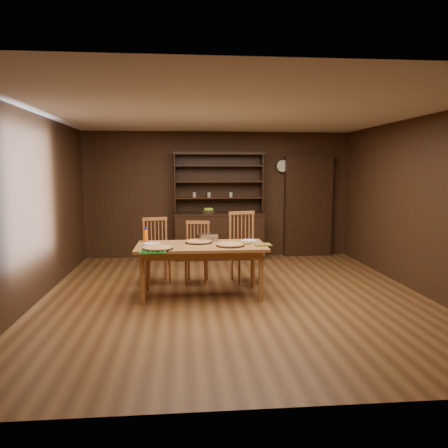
{
  "coord_description": "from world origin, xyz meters",
  "views": [
    {
      "loc": [
        -0.71,
        -6.1,
        1.82
      ],
      "look_at": [
        -0.11,
        0.4,
        1.01
      ],
      "focal_mm": 35.0,
      "sensor_mm": 36.0,
      "label": 1
    }
  ],
  "objects": [
    {
      "name": "china_hutch",
      "position": [
        -0.0,
        2.75,
        0.6
      ],
      "size": [
        1.84,
        0.52,
        2.17
      ],
      "color": "black",
      "rests_on": "floor"
    },
    {
      "name": "chair_right",
      "position": [
        0.26,
        0.88,
        0.61
      ],
      "size": [
        0.56,
        0.55,
        1.14
      ],
      "rotation": [
        0.0,
        0.0,
        0.24
      ],
      "color": "#AD663B",
      "rests_on": "floor"
    },
    {
      "name": "floor",
      "position": [
        0.0,
        0.0,
        0.0
      ],
      "size": [
        6.0,
        6.0,
        0.0
      ],
      "primitive_type": "plane",
      "color": "brown",
      "rests_on": "ground"
    },
    {
      "name": "pizza_right",
      "position": [
        -0.07,
        -0.05,
        0.77
      ],
      "size": [
        0.41,
        0.41,
        0.04
      ],
      "color": "black",
      "rests_on": "dining_table"
    },
    {
      "name": "plate_left",
      "position": [
        -1.19,
        0.2,
        0.76
      ],
      "size": [
        0.27,
        0.27,
        0.02
      ],
      "color": "white",
      "rests_on": "dining_table"
    },
    {
      "name": "plate_right",
      "position": [
        0.27,
        0.34,
        0.76
      ],
      "size": [
        0.27,
        0.27,
        0.02
      ],
      "color": "white",
      "rests_on": "dining_table"
    },
    {
      "name": "pot_holder_a",
      "position": [
        0.41,
        -0.03,
        0.76
      ],
      "size": [
        0.24,
        0.24,
        0.02
      ],
      "primitive_type": "cube",
      "rotation": [
        0.0,
        0.0,
        0.06
      ],
      "color": "#A52312",
      "rests_on": "dining_table"
    },
    {
      "name": "pizza_center",
      "position": [
        -0.5,
        0.26,
        0.77
      ],
      "size": [
        0.41,
        0.41,
        0.04
      ],
      "color": "black",
      "rests_on": "dining_table"
    },
    {
      "name": "chair_left",
      "position": [
        -1.17,
        0.97,
        0.56
      ],
      "size": [
        0.52,
        0.5,
        1.05
      ],
      "rotation": [
        0.0,
        0.0,
        0.25
      ],
      "color": "#AD663B",
      "rests_on": "floor"
    },
    {
      "name": "wall_clock",
      "position": [
        1.35,
        2.96,
        1.9
      ],
      "size": [
        0.3,
        0.05,
        0.3
      ],
      "color": "black",
      "rests_on": "room_shell"
    },
    {
      "name": "foil_dish",
      "position": [
        -0.37,
        0.4,
        0.8
      ],
      "size": [
        0.32,
        0.27,
        0.11
      ],
      "primitive_type": "cube",
      "rotation": [
        0.0,
        0.0,
        0.29
      ],
      "color": "silver",
      "rests_on": "dining_table"
    },
    {
      "name": "room_shell",
      "position": [
        0.0,
        0.0,
        1.58
      ],
      "size": [
        6.0,
        6.0,
        6.0
      ],
      "color": "silver",
      "rests_on": "floor"
    },
    {
      "name": "fruit_bowl",
      "position": [
        -0.22,
        2.69,
        0.98
      ],
      "size": [
        0.3,
        0.3,
        0.12
      ],
      "color": "black",
      "rests_on": "china_hutch"
    },
    {
      "name": "dining_table",
      "position": [
        -0.47,
        0.09,
        0.67
      ],
      "size": [
        1.85,
        0.92,
        0.75
      ],
      "color": "#A77A3A",
      "rests_on": "floor"
    },
    {
      "name": "cooling_rack",
      "position": [
        -1.12,
        -0.39,
        0.76
      ],
      "size": [
        0.36,
        0.36,
        0.01
      ],
      "primitive_type": null,
      "rotation": [
        0.0,
        0.0,
        0.12
      ],
      "color": "green",
      "rests_on": "dining_table"
    },
    {
      "name": "pot_holder_b",
      "position": [
        0.16,
        0.15,
        0.76
      ],
      "size": [
        0.27,
        0.27,
        0.01
      ],
      "primitive_type": "cube",
      "rotation": [
        0.0,
        0.0,
        -0.48
      ],
      "color": "#A52312",
      "rests_on": "dining_table"
    },
    {
      "name": "doorway",
      "position": [
        1.9,
        2.9,
        1.05
      ],
      "size": [
        1.0,
        0.18,
        2.1
      ],
      "primitive_type": "cube",
      "color": "black",
      "rests_on": "floor"
    },
    {
      "name": "chair_center",
      "position": [
        -0.51,
        0.9,
        0.52
      ],
      "size": [
        0.46,
        0.45,
        0.99
      ],
      "rotation": [
        0.0,
        0.0,
        -0.17
      ],
      "color": "#AD663B",
      "rests_on": "floor"
    },
    {
      "name": "pizza_left",
      "position": [
        -1.08,
        -0.21,
        0.77
      ],
      "size": [
        0.43,
        0.43,
        0.04
      ],
      "color": "black",
      "rests_on": "dining_table"
    },
    {
      "name": "juice_bottle",
      "position": [
        -1.29,
        0.42,
        0.85
      ],
      "size": [
        0.07,
        0.07,
        0.22
      ],
      "color": "orange",
      "rests_on": "dining_table"
    }
  ]
}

